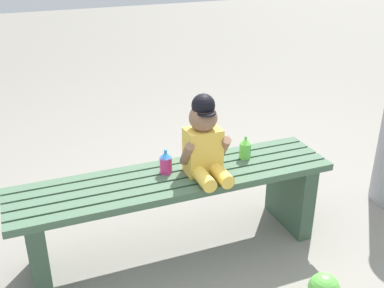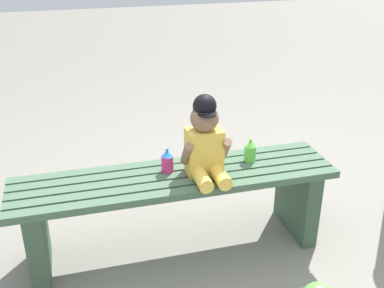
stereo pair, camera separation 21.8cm
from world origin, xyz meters
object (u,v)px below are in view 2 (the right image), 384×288
Objects in this scene: child_figure at (205,141)px; sippy_cup_right at (250,150)px; park_bench at (176,200)px; sippy_cup_left at (167,161)px.

child_figure is 0.30m from sippy_cup_right.
sippy_cup_right is at bearing 6.48° from park_bench.
park_bench is 0.35m from child_figure.
child_figure is 0.22m from sippy_cup_left.
child_figure is 3.26× the size of sippy_cup_right.
sippy_cup_left is (-0.17, 0.08, -0.12)m from child_figure.
sippy_cup_left is at bearing 121.77° from park_bench.
park_bench is 12.85× the size of sippy_cup_left.
sippy_cup_left is (-0.03, 0.05, 0.20)m from park_bench.
sippy_cup_right is at bearing 0.00° from sippy_cup_left.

